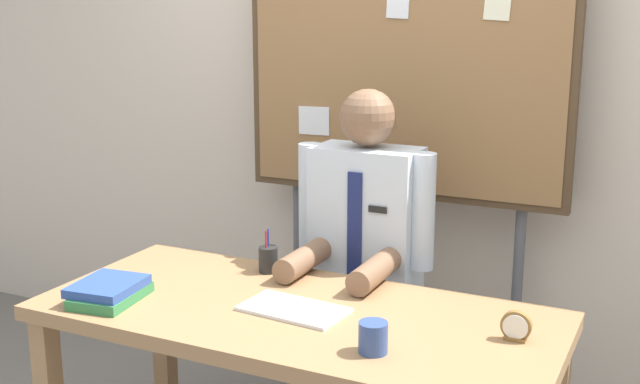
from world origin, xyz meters
name	(u,v)px	position (x,y,z in m)	size (l,w,h in m)	color
back_wall	(419,87)	(0.00, 1.15, 1.35)	(6.40, 0.08, 2.70)	beige
desk	(297,335)	(0.00, 0.00, 0.65)	(1.68, 0.76, 0.74)	#9E754C
person	(364,282)	(0.00, 0.57, 0.65)	(0.55, 0.56, 1.40)	#2D2D33
bulletin_board	(403,67)	(0.00, 0.95, 1.45)	(1.38, 0.09, 2.04)	#4C3823
book_stack	(109,291)	(-0.59, -0.20, 0.78)	(0.23, 0.28, 0.06)	#337F47
open_notebook	(292,309)	(0.00, -0.02, 0.75)	(0.33, 0.19, 0.01)	white
desk_clock	(516,327)	(0.69, 0.06, 0.78)	(0.09, 0.04, 0.09)	olive
coffee_mug	(373,337)	(0.34, -0.20, 0.79)	(0.08, 0.08, 0.09)	#334C8C
pen_holder	(268,259)	(-0.26, 0.28, 0.79)	(0.07, 0.07, 0.16)	#262626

